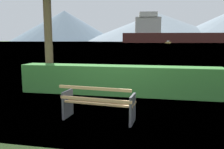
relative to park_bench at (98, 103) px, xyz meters
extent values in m
plane|color=#4C6B33|center=(0.01, 0.06, -0.43)|extent=(1400.00, 1400.00, 0.00)
plane|color=#7A99A8|center=(0.01, 308.49, -0.43)|extent=(620.00, 620.00, 0.00)
cube|color=tan|center=(-0.01, -0.13, 0.02)|extent=(1.72, 0.23, 0.04)
cube|color=tan|center=(0.01, 0.06, 0.02)|extent=(1.72, 0.23, 0.04)
cube|color=tan|center=(0.02, 0.25, 0.02)|extent=(1.72, 0.23, 0.04)
cube|color=tan|center=(-0.02, -0.21, 0.14)|extent=(1.71, 0.21, 0.06)
cube|color=tan|center=(-0.02, -0.25, 0.41)|extent=(1.71, 0.21, 0.06)
cube|color=#4C4C51|center=(-0.81, 0.12, -0.09)|extent=(0.10, 0.51, 0.68)
cube|color=#4C4C51|center=(0.82, -0.04, -0.09)|extent=(0.10, 0.51, 0.68)
cube|color=#387A33|center=(0.01, 2.71, 0.08)|extent=(6.98, 0.78, 1.02)
cylinder|color=brown|center=(-2.94, 3.46, 1.62)|extent=(0.31, 0.31, 4.08)
cube|color=#471E19|center=(30.08, 194.55, 3.60)|extent=(116.49, 28.63, 8.05)
cube|color=beige|center=(-6.64, 190.58, 14.07)|extent=(22.23, 16.84, 12.88)
cube|color=silver|center=(-6.64, 190.58, 22.52)|extent=(16.21, 17.79, 4.03)
cube|color=gold|center=(8.68, 149.37, 0.05)|extent=(3.80, 3.82, 0.95)
cube|color=beige|center=(8.68, 149.37, 0.99)|extent=(1.66, 1.66, 0.92)
cone|color=slate|center=(-234.78, 555.24, 38.72)|extent=(270.42, 270.42, 78.29)
cone|color=gray|center=(0.01, 558.51, 33.42)|extent=(350.68, 350.68, 67.68)
camera|label=1|loc=(1.32, -4.97, 1.46)|focal=36.03mm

